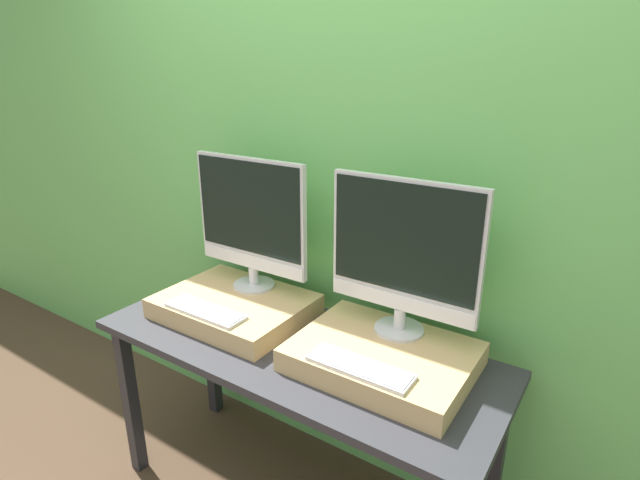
# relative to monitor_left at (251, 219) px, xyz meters

# --- Properties ---
(wall_back) EXTENTS (8.00, 0.04, 2.60)m
(wall_back) POSITION_rel_monitor_left_xyz_m (0.33, 0.20, 0.19)
(wall_back) COLOR #66B75B
(wall_back) RESTS_ON ground_plane
(workbench) EXTENTS (1.50, 0.59, 0.74)m
(workbench) POSITION_rel_monitor_left_xyz_m (0.33, -0.17, -0.46)
(workbench) COLOR #2D2D33
(workbench) RESTS_ON ground_plane
(wooden_riser_left) EXTENTS (0.57, 0.43, 0.08)m
(wooden_riser_left) POSITION_rel_monitor_left_xyz_m (0.00, -0.12, -0.33)
(wooden_riser_left) COLOR tan
(wooden_riser_left) RESTS_ON workbench
(monitor_left) EXTENTS (0.52, 0.17, 0.54)m
(monitor_left) POSITION_rel_monitor_left_xyz_m (0.00, 0.00, 0.00)
(monitor_left) COLOR silver
(monitor_left) RESTS_ON wooden_riser_left
(keyboard_left) EXTENTS (0.33, 0.10, 0.01)m
(keyboard_left) POSITION_rel_monitor_left_xyz_m (0.00, -0.27, -0.28)
(keyboard_left) COLOR silver
(keyboard_left) RESTS_ON wooden_riser_left
(wooden_riser_right) EXTENTS (0.57, 0.43, 0.08)m
(wooden_riser_right) POSITION_rel_monitor_left_xyz_m (0.65, -0.12, -0.33)
(wooden_riser_right) COLOR tan
(wooden_riser_right) RESTS_ON workbench
(monitor_right) EXTENTS (0.52, 0.17, 0.54)m
(monitor_right) POSITION_rel_monitor_left_xyz_m (0.65, 0.00, 0.00)
(monitor_right) COLOR silver
(monitor_right) RESTS_ON wooden_riser_right
(keyboard_right) EXTENTS (0.33, 0.10, 0.01)m
(keyboard_right) POSITION_rel_monitor_left_xyz_m (0.65, -0.27, -0.28)
(keyboard_right) COLOR silver
(keyboard_right) RESTS_ON wooden_riser_right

